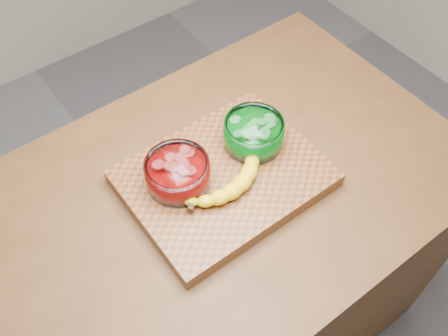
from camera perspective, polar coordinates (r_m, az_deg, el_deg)
ground at (r=2.00m, az=-0.00°, el=-16.78°), size 3.50×3.50×0.00m
counter at (r=1.59m, az=-0.00°, el=-11.15°), size 1.20×0.80×0.90m
cutting_board at (r=1.18m, az=-0.00°, el=-1.17°), size 0.45×0.35×0.04m
bowl_red at (r=1.13m, az=-5.31°, el=-0.59°), size 0.15×0.15×0.07m
bowl_green at (r=1.20m, az=3.39°, el=3.98°), size 0.15×0.15×0.07m
banana at (r=1.14m, az=0.11°, el=-0.71°), size 0.27×0.16×0.04m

